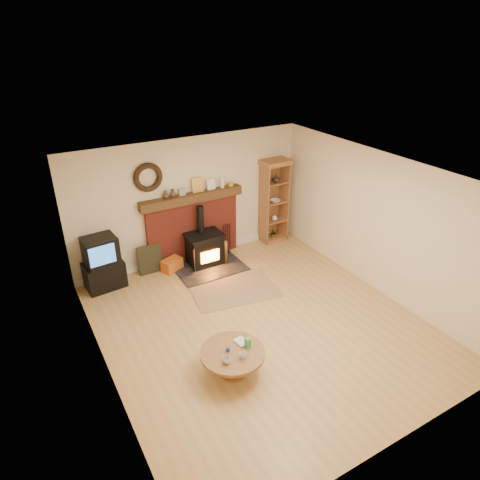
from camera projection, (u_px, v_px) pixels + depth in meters
ground at (260, 324)px, 7.23m from camera, size 5.50×5.50×0.00m
room_shell at (258, 231)px, 6.52m from camera, size 5.02×5.52×2.61m
chimney_breast at (193, 224)px, 8.93m from camera, size 2.20×0.22×1.78m
wood_stove at (205, 250)px, 8.87m from camera, size 1.40×1.00×1.26m
area_rug at (234, 289)px, 8.17m from camera, size 1.74×1.34×0.01m
tv_unit at (103, 264)px, 8.04m from camera, size 0.76×0.56×1.05m
curio_cabinet at (273, 201)px, 9.63m from camera, size 0.62×0.45×1.92m
firelog_box at (172, 265)px, 8.75m from camera, size 0.47×0.39×0.25m
leaning_painting at (150, 259)px, 8.61m from camera, size 0.50×0.13×0.59m
fire_tools at (226, 247)px, 9.40m from camera, size 0.19×0.16×0.70m
coffee_table at (233, 356)px, 6.08m from camera, size 0.93×0.93×0.56m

